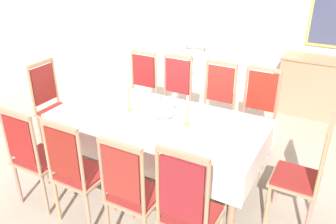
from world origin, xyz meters
name	(u,v)px	position (x,y,z in m)	size (l,w,h in m)	color
ground	(155,181)	(0.00, 0.00, -0.02)	(6.84, 5.84, 0.04)	#A79A89
dining_table	(157,124)	(0.00, 0.07, 0.69)	(2.24, 1.07, 0.76)	#A4795A
tablecloth	(157,125)	(0.00, 0.07, 0.68)	(2.26, 1.09, 0.35)	white
chair_south_a	(35,155)	(-0.83, -0.87, 0.57)	(0.44, 0.42, 1.09)	#9C7A5D
chair_north_a	(140,90)	(-0.83, 1.01, 0.57)	(0.44, 0.42, 1.10)	tan
chair_south_b	(77,170)	(-0.30, -0.88, 0.57)	(0.44, 0.42, 1.11)	#A17564
chair_north_b	(173,97)	(-0.30, 1.01, 0.58)	(0.44, 0.42, 1.13)	#9F7B68
chair_south_c	(132,191)	(0.30, -0.88, 0.57)	(0.44, 0.42, 1.10)	#A07563
chair_north_c	(216,106)	(0.30, 1.01, 0.58)	(0.44, 0.42, 1.13)	#A67D61
chair_south_d	(188,209)	(0.82, -0.88, 0.60)	(0.44, 0.42, 1.18)	#AA7E5E
chair_north_d	(256,115)	(0.82, 1.01, 0.58)	(0.44, 0.42, 1.14)	#AB8156
chair_head_west	(54,105)	(-1.52, 0.07, 0.58)	(0.42, 0.44, 1.13)	#A17E5F
chair_head_east	(305,173)	(1.52, 0.07, 0.58)	(0.42, 0.44, 1.13)	tan
soup_tureen	(160,108)	(0.04, 0.07, 0.89)	(0.31, 0.31, 0.24)	white
candlestick_west	(129,98)	(-0.35, 0.07, 0.92)	(0.07, 0.07, 0.38)	gold
candlestick_east	(187,114)	(0.35, 0.07, 0.89)	(0.07, 0.07, 0.32)	gold
bowl_near_left	(97,119)	(-0.50, -0.31, 0.79)	(0.19, 0.19, 0.04)	white
bowl_near_right	(115,126)	(-0.26, -0.34, 0.79)	(0.16, 0.16, 0.03)	white
bowl_far_left	(154,138)	(0.22, -0.36, 0.79)	(0.19, 0.19, 0.04)	white
bowl_far_right	(178,105)	(0.06, 0.43, 0.78)	(0.14, 0.14, 0.03)	white
spoon_primary	(90,117)	(-0.62, -0.28, 0.77)	(0.03, 0.18, 0.01)	gold
spoon_secondary	(107,124)	(-0.37, -0.31, 0.77)	(0.05, 0.18, 0.01)	gold
sideboard	(328,89)	(1.47, 2.64, 0.45)	(1.44, 0.48, 0.90)	#A67D5F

